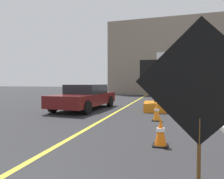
{
  "coord_description": "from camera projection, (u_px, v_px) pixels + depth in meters",
  "views": [
    {
      "loc": [
        2.53,
        -0.74,
        1.51
      ],
      "look_at": [
        1.17,
        3.99,
        1.33
      ],
      "focal_mm": 31.51,
      "sensor_mm": 36.0,
      "label": 1
    }
  ],
  "objects": [
    {
      "name": "arrow_board_trailer",
      "position": [
        155.0,
        102.0,
        10.41
      ],
      "size": [
        1.6,
        1.87,
        2.7
      ],
      "color": "orange",
      "rests_on": "ground"
    },
    {
      "name": "lane_center_stripe",
      "position": [
        97.0,
        123.0,
        7.23
      ],
      "size": [
        0.14,
        36.0,
        0.01
      ],
      "primitive_type": "cube",
      "color": "yellow",
      "rests_on": "ground"
    },
    {
      "name": "roadwork_sign",
      "position": [
        200.0,
        85.0,
        2.49
      ],
      "size": [
        1.63,
        0.08,
        2.33
      ],
      "color": "#593819",
      "rests_on": "ground"
    },
    {
      "name": "far_building_block",
      "position": [
        166.0,
        60.0,
        26.47
      ],
      "size": [
        14.19,
        7.59,
        9.12
      ],
      "primitive_type": "cube",
      "color": "gray",
      "rests_on": "ground"
    },
    {
      "name": "box_truck",
      "position": [
        172.0,
        78.0,
        15.95
      ],
      "size": [
        2.75,
        7.34,
        3.49
      ],
      "color": "black",
      "rests_on": "ground"
    },
    {
      "name": "traffic_cone_near_sign",
      "position": [
        161.0,
        132.0,
        4.63
      ],
      "size": [
        0.36,
        0.36,
        0.69
      ],
      "color": "black",
      "rests_on": "ground"
    },
    {
      "name": "highway_guide_sign",
      "position": [
        187.0,
        64.0,
        20.08
      ],
      "size": [
        2.79,
        0.25,
        5.0
      ],
      "color": "gray",
      "rests_on": "ground"
    },
    {
      "name": "traffic_cone_mid_lane",
      "position": [
        157.0,
        111.0,
        7.67
      ],
      "size": [
        0.36,
        0.36,
        0.75
      ],
      "color": "black",
      "rests_on": "ground"
    },
    {
      "name": "pickup_car",
      "position": [
        85.0,
        97.0,
        10.95
      ],
      "size": [
        2.36,
        4.79,
        1.38
      ],
      "color": "#591414",
      "rests_on": "ground"
    }
  ]
}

